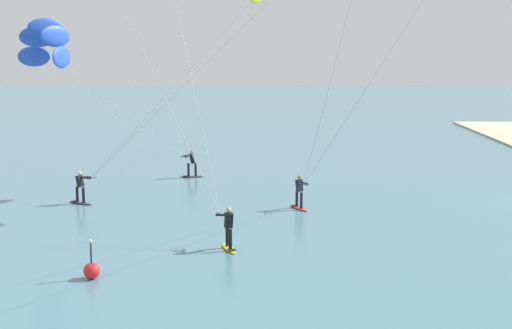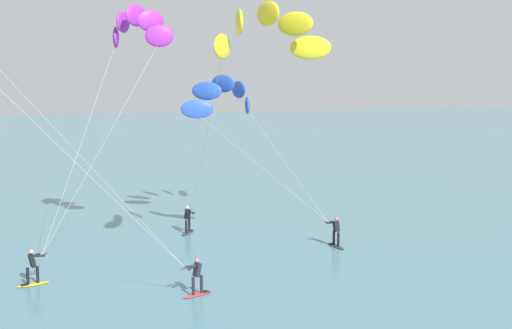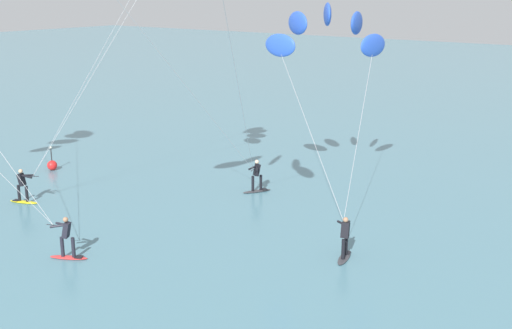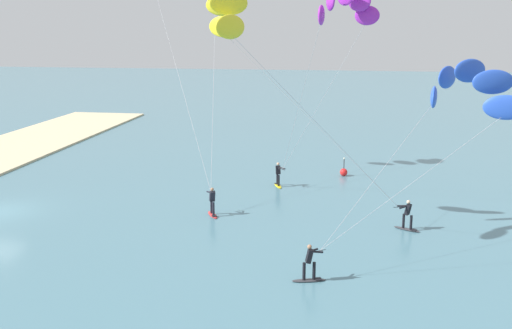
{
  "view_description": "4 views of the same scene",
  "coord_description": "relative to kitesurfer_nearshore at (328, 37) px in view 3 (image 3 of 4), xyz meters",
  "views": [
    {
      "loc": [
        -35.21,
        13.93,
        7.7
      ],
      "look_at": [
        -3.03,
        14.87,
        2.45
      ],
      "focal_mm": 49.54,
      "sensor_mm": 36.0,
      "label": 1
    },
    {
      "loc": [
        -5.02,
        -15.98,
        10.18
      ],
      "look_at": [
        2.02,
        16.61,
        5.13
      ],
      "focal_mm": 48.22,
      "sensor_mm": 36.0,
      "label": 2
    },
    {
      "loc": [
        17.99,
        -1.41,
        10.04
      ],
      "look_at": [
        1.81,
        20.52,
        2.56
      ],
      "focal_mm": 45.48,
      "sensor_mm": 36.0,
      "label": 3
    },
    {
      "loc": [
        31.9,
        20.71,
        10.87
      ],
      "look_at": [
        -0.1,
        15.59,
        3.46
      ],
      "focal_mm": 42.93,
      "sensor_mm": 36.0,
      "label": 4
    }
  ],
  "objects": [
    {
      "name": "kitesurfer_nearshore",
      "position": [
        0.0,
        0.0,
        0.0
      ],
      "size": [
        8.26,
        10.03,
        9.34
      ],
      "color": "#333338",
      "rests_on": "ground"
    },
    {
      "name": "marker_buoy",
      "position": [
        -14.48,
        -5.58,
        -7.47
      ],
      "size": [
        0.56,
        0.56,
        1.38
      ],
      "color": "red",
      "rests_on": "ground"
    }
  ]
}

